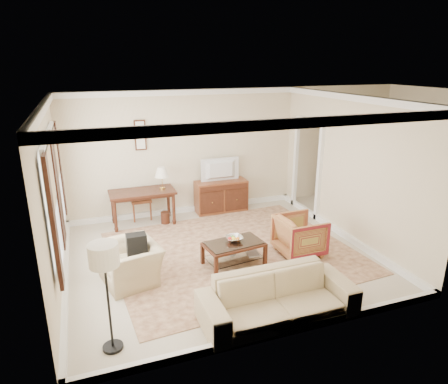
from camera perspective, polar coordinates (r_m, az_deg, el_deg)
room_shell at (r=6.85m, az=-0.73°, el=9.63°), size 5.51×5.01×2.91m
annex_bedroom at (r=10.58m, az=20.74°, el=-0.35°), size 3.00×2.70×2.90m
window_front at (r=6.04m, az=-23.30°, el=-2.10°), size 0.12×1.56×1.80m
window_rear at (r=7.57m, az=-22.79°, el=1.89°), size 0.12×1.56×1.80m
doorway at (r=9.62m, az=11.74°, el=3.26°), size 0.10×1.12×2.25m
rug at (r=7.75m, az=1.19°, el=-8.54°), size 4.65×4.06×0.01m
writing_desk at (r=8.98m, az=-11.59°, el=-0.52°), size 1.42×0.71×0.78m
desk_chair at (r=9.35m, az=-11.87°, el=-0.70°), size 0.49×0.49×1.05m
desk_lamp at (r=8.94m, az=-8.86°, el=1.98°), size 0.32×0.32×0.50m
framed_prints at (r=9.09m, az=-11.88°, el=7.98°), size 0.25×0.04×0.68m
sideboard at (r=9.67m, az=-0.43°, el=-0.57°), size 1.24×0.48×0.77m
tv at (r=9.41m, az=-0.40°, el=4.19°), size 0.90×0.52×0.12m
coffee_table at (r=7.16m, az=1.41°, el=-7.96°), size 1.11×0.74×0.44m
fruit_bowl at (r=7.17m, az=1.49°, el=-6.54°), size 0.42×0.42×0.10m
book_a at (r=7.28m, az=0.39°, el=-8.93°), size 0.23×0.21×0.38m
book_b at (r=7.33m, az=3.31°, el=-8.78°), size 0.28×0.06×0.38m
striped_armchair at (r=7.66m, az=10.79°, el=-5.85°), size 0.77×0.82×0.83m
club_armchair at (r=6.81m, az=-13.25°, el=-8.99°), size 0.84×1.11×0.87m
backpack at (r=6.70m, az=-12.39°, el=-7.10°), size 0.28×0.36×0.40m
sofa at (r=5.80m, az=7.77°, el=-13.80°), size 2.23×0.67×0.87m
floor_lamp at (r=5.00m, az=-16.73°, el=-9.70°), size 0.36×0.36×1.47m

